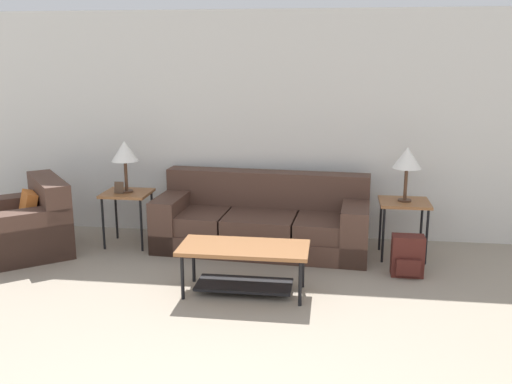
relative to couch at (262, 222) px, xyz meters
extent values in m
cube|color=silver|center=(0.11, 0.53, 1.00)|extent=(9.15, 0.06, 2.60)
cube|color=#4C3328|center=(0.00, -0.05, -0.19)|extent=(2.36, 1.03, 0.22)
cube|color=#4C3328|center=(-0.77, -0.02, 0.02)|extent=(0.80, 0.85, 0.20)
cube|color=#4C3328|center=(0.00, -0.07, 0.02)|extent=(0.80, 0.85, 0.20)
cube|color=#4C3328|center=(0.76, -0.12, 0.02)|extent=(0.80, 0.85, 0.20)
cube|color=#4C3328|center=(0.02, 0.26, 0.32)|extent=(2.32, 0.40, 0.40)
cube|color=#4C3328|center=(-1.02, 0.01, -0.01)|extent=(0.33, 0.91, 0.58)
cube|color=#4C3328|center=(1.01, -0.11, -0.01)|extent=(0.33, 0.91, 0.58)
cube|color=#4C3328|center=(-2.60, -0.54, -0.10)|extent=(1.38, 1.39, 0.40)
cube|color=#4C3328|center=(-2.32, -0.32, 0.30)|extent=(0.84, 0.95, 0.40)
cube|color=#4C3328|center=(-2.83, -0.25, -0.02)|extent=(0.91, 0.81, 0.56)
cube|color=#4C3328|center=(-2.36, -0.83, -0.02)|extent=(0.91, 0.81, 0.56)
cube|color=orange|center=(-2.50, -0.46, 0.20)|extent=(0.36, 0.38, 0.36)
cube|color=#935B33|center=(-0.01, -1.26, 0.13)|extent=(1.15, 0.53, 0.04)
cylinder|color=black|center=(-0.53, -1.46, -0.09)|extent=(0.03, 0.03, 0.41)
cylinder|color=black|center=(0.51, -1.46, -0.09)|extent=(0.03, 0.03, 0.41)
cylinder|color=black|center=(-0.53, -1.05, -0.09)|extent=(0.03, 0.03, 0.41)
cylinder|color=black|center=(0.51, -1.05, -0.09)|extent=(0.03, 0.03, 0.41)
cube|color=black|center=(-0.01, -1.26, -0.22)|extent=(0.87, 0.37, 0.02)
cube|color=#935B33|center=(-1.52, -0.09, 0.30)|extent=(0.52, 0.47, 0.03)
cylinder|color=black|center=(-1.73, -0.28, 0.00)|extent=(0.03, 0.03, 0.58)
cylinder|color=black|center=(-1.30, -0.28, 0.00)|extent=(0.03, 0.03, 0.58)
cylinder|color=black|center=(-1.73, 0.10, 0.00)|extent=(0.03, 0.03, 0.58)
cylinder|color=black|center=(-1.30, 0.10, 0.00)|extent=(0.03, 0.03, 0.58)
cube|color=#935B33|center=(1.51, -0.09, 0.30)|extent=(0.52, 0.47, 0.03)
cylinder|color=black|center=(1.29, -0.28, 0.00)|extent=(0.03, 0.03, 0.58)
cylinder|color=black|center=(1.73, -0.28, 0.00)|extent=(0.03, 0.03, 0.58)
cylinder|color=black|center=(1.29, 0.10, 0.00)|extent=(0.03, 0.03, 0.58)
cylinder|color=black|center=(1.73, 0.10, 0.00)|extent=(0.03, 0.03, 0.58)
cylinder|color=#472D1E|center=(-1.52, -0.09, 0.33)|extent=(0.14, 0.14, 0.02)
cylinder|color=#472D1E|center=(-1.52, -0.09, 0.50)|extent=(0.04, 0.04, 0.34)
cone|color=white|center=(-1.52, -0.09, 0.78)|extent=(0.30, 0.30, 0.22)
cylinder|color=#472D1E|center=(1.51, -0.09, 0.33)|extent=(0.14, 0.14, 0.02)
cylinder|color=#472D1E|center=(1.51, -0.09, 0.50)|extent=(0.04, 0.04, 0.34)
cone|color=white|center=(1.51, -0.09, 0.78)|extent=(0.30, 0.30, 0.22)
cube|color=#4C1E19|center=(1.50, -0.62, -0.09)|extent=(0.31, 0.18, 0.41)
cube|color=#4C1E19|center=(1.50, -0.73, -0.17)|extent=(0.23, 0.05, 0.16)
cylinder|color=#4C1E19|center=(1.42, -0.51, -0.07)|extent=(0.02, 0.02, 0.30)
cylinder|color=#4C1E19|center=(1.59, -0.51, -0.07)|extent=(0.02, 0.02, 0.30)
cube|color=#4C3828|center=(-1.58, -0.16, 0.38)|extent=(0.10, 0.04, 0.13)
camera|label=1|loc=(0.75, -6.02, 1.81)|focal=40.00mm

